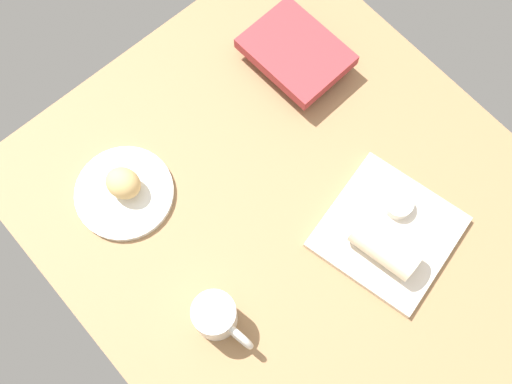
# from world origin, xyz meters

# --- Properties ---
(dining_table) EXTENTS (1.10, 0.90, 0.04)m
(dining_table) POSITION_xyz_m (0.00, 0.00, 0.02)
(dining_table) COLOR #9E754C
(dining_table) RESTS_ON ground
(round_plate) EXTENTS (0.20, 0.20, 0.01)m
(round_plate) POSITION_xyz_m (-0.29, -0.23, 0.05)
(round_plate) COLOR white
(round_plate) RESTS_ON dining_table
(scone_pastry) EXTENTS (0.09, 0.08, 0.06)m
(scone_pastry) POSITION_xyz_m (-0.29, -0.22, 0.09)
(scone_pastry) COLOR #DFB670
(scone_pastry) RESTS_ON round_plate
(square_plate) EXTENTS (0.28, 0.28, 0.02)m
(square_plate) POSITION_xyz_m (0.12, 0.10, 0.05)
(square_plate) COLOR silver
(square_plate) RESTS_ON dining_table
(sauce_cup) EXTENTS (0.06, 0.06, 0.02)m
(sauce_cup) POSITION_xyz_m (0.09, 0.15, 0.07)
(sauce_cup) COLOR silver
(sauce_cup) RESTS_ON square_plate
(breakfast_wrap) EXTENTS (0.14, 0.09, 0.06)m
(breakfast_wrap) POSITION_xyz_m (0.14, 0.06, 0.09)
(breakfast_wrap) COLOR beige
(breakfast_wrap) RESTS_ON square_plate
(book_stack) EXTENTS (0.22, 0.17, 0.06)m
(book_stack) POSITION_xyz_m (-0.29, 0.23, 0.07)
(book_stack) COLOR #6B4C7A
(book_stack) RESTS_ON dining_table
(coffee_mug) EXTENTS (0.13, 0.08, 0.09)m
(coffee_mug) POSITION_xyz_m (0.03, -0.26, 0.09)
(coffee_mug) COLOR white
(coffee_mug) RESTS_ON dining_table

